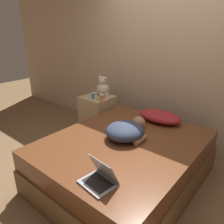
# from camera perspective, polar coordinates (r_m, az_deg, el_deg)

# --- Properties ---
(ground_plane) EXTENTS (12.00, 12.00, 0.00)m
(ground_plane) POSITION_cam_1_polar(r_m,az_deg,el_deg) (2.81, 2.92, -17.16)
(ground_plane) COLOR brown
(wall_back) EXTENTS (8.00, 0.06, 2.60)m
(wall_back) POSITION_cam_1_polar(r_m,az_deg,el_deg) (3.31, 16.62, 12.72)
(wall_back) COLOR tan
(wall_back) RESTS_ON ground_plane
(bed) EXTENTS (1.56, 1.90, 0.55)m
(bed) POSITION_cam_1_polar(r_m,az_deg,el_deg) (2.65, 3.03, -12.60)
(bed) COLOR brown
(bed) RESTS_ON ground_plane
(nightstand) EXTENTS (0.46, 0.46, 0.69)m
(nightstand) POSITION_cam_1_polar(r_m,az_deg,el_deg) (3.70, -3.82, -1.01)
(nightstand) COLOR tan
(nightstand) RESTS_ON ground_plane
(pillow) EXTENTS (0.60, 0.35, 0.14)m
(pillow) POSITION_cam_1_polar(r_m,az_deg,el_deg) (3.03, 12.34, -1.13)
(pillow) COLOR maroon
(pillow) RESTS_ON bed
(person_lying) EXTENTS (0.45, 0.62, 0.18)m
(person_lying) POSITION_cam_1_polar(r_m,az_deg,el_deg) (2.54, 3.88, -4.73)
(person_lying) COLOR #2D3851
(person_lying) RESTS_ON bed
(laptop) EXTENTS (0.31, 0.26, 0.22)m
(laptop) POSITION_cam_1_polar(r_m,az_deg,el_deg) (1.87, -3.17, -16.80)
(laptop) COLOR #9E9EA3
(laptop) RESTS_ON bed
(teddy_bear) EXTENTS (0.21, 0.21, 0.32)m
(teddy_bear) POSITION_cam_1_polar(r_m,az_deg,el_deg) (3.59, -2.42, 6.47)
(teddy_bear) COLOR beige
(teddy_bear) RESTS_ON nightstand
(bottle_green) EXTENTS (0.04, 0.04, 0.09)m
(bottle_green) POSITION_cam_1_polar(r_m,az_deg,el_deg) (3.49, -4.32, 4.31)
(bottle_green) COLOR #3D8E4C
(bottle_green) RESTS_ON nightstand
(bottle_amber) EXTENTS (0.05, 0.05, 0.11)m
(bottle_amber) POSITION_cam_1_polar(r_m,az_deg,el_deg) (3.36, -2.87, 3.85)
(bottle_amber) COLOR gold
(bottle_amber) RESTS_ON nightstand
(bottle_blue) EXTENTS (0.04, 0.04, 0.11)m
(bottle_blue) POSITION_cam_1_polar(r_m,az_deg,el_deg) (3.45, -5.00, 4.29)
(bottle_blue) COLOR #3866B2
(bottle_blue) RESTS_ON nightstand
(bottle_pink) EXTENTS (0.05, 0.05, 0.06)m
(bottle_pink) POSITION_cam_1_polar(r_m,az_deg,el_deg) (3.45, -2.29, 3.96)
(bottle_pink) COLOR pink
(bottle_pink) RESTS_ON nightstand
(bottle_white) EXTENTS (0.04, 0.04, 0.09)m
(bottle_white) POSITION_cam_1_polar(r_m,az_deg,el_deg) (3.46, -1.37, 4.25)
(bottle_white) COLOR white
(bottle_white) RESTS_ON nightstand
(bottle_clear) EXTENTS (0.03, 0.03, 0.09)m
(bottle_clear) POSITION_cam_1_polar(r_m,az_deg,el_deg) (3.34, -4.24, 3.56)
(bottle_clear) COLOR silver
(bottle_clear) RESTS_ON nightstand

